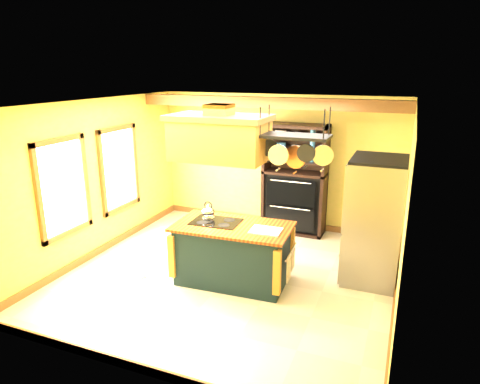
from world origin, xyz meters
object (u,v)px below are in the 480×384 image
Objects in this scene: refrigerator at (373,223)px; kitchen_island at (233,253)px; range_hood at (219,136)px; pot_rack at (295,144)px; hutch at (295,190)px.

kitchen_island is at bearing -155.74° from refrigerator.
range_hood is 0.76× the size of refrigerator.
pot_rack is (0.91, 0.01, 1.74)m from kitchen_island.
pot_rack reaches higher than hutch.
kitchen_island is at bearing -97.45° from hutch.
kitchen_island is 0.83× the size of hutch.
pot_rack is (1.10, 0.01, -0.04)m from range_hood.
range_hood reaches higher than hutch.
range_hood and pot_rack have the same top height.
hutch is at bearing 136.33° from refrigerator.
range_hood is 1.42× the size of pot_rack.
refrigerator is at bearing -43.67° from hutch.
pot_rack reaches higher than refrigerator.
range_hood reaches higher than kitchen_island.
kitchen_island is 1.96m from pot_rack.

